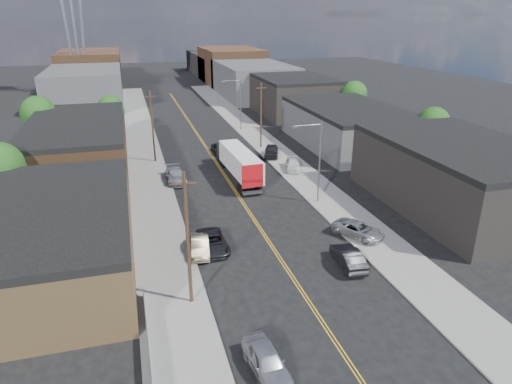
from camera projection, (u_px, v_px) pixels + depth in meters
ground at (197, 133)px, 79.86m from camera, size 260.00×260.00×0.00m
centerline at (213, 157)px, 66.42m from camera, size 0.32×120.00×0.01m
sidewalk_left at (146, 162)px, 63.98m from camera, size 5.00×140.00×0.15m
sidewalk_right at (275, 152)px, 68.81m from camera, size 5.00×140.00×0.15m
warehouse_tan at (54, 236)px, 36.64m from camera, size 12.00×22.00×5.60m
warehouse_brown at (78, 146)px, 59.75m from camera, size 12.00×26.00×6.60m
industrial_right_a at (460, 175)px, 48.31m from camera, size 14.00×22.00×7.10m
industrial_right_b at (348, 126)px, 71.79m from camera, size 14.00×24.00×6.10m
industrial_right_c at (292, 95)px, 94.82m from camera, size 14.00×22.00×7.60m
skyline_left_a at (86, 86)px, 104.69m from camera, size 16.00×30.00×8.00m
skyline_right_a at (253, 80)px, 114.84m from camera, size 16.00×30.00×8.00m
skyline_left_b at (91, 70)px, 126.72m from camera, size 16.00×26.00×10.00m
skyline_right_b at (231, 66)px, 136.88m from camera, size 16.00×26.00×10.00m
skyline_left_c at (95, 68)px, 145.19m from camera, size 16.00×40.00×7.00m
skyline_right_c at (218, 64)px, 155.35m from camera, size 16.00×40.00×7.00m
streetlight_near at (317, 157)px, 48.49m from camera, size 3.39×0.25×9.00m
streetlight_far at (238, 101)px, 79.85m from camera, size 3.39×0.25×9.00m
utility_pole_left_near at (188, 239)px, 31.11m from camera, size 1.60×0.26×10.00m
utility_pole_left_far at (153, 126)px, 62.47m from camera, size 1.60×0.26×10.00m
utility_pole_right at (261, 115)px, 69.32m from camera, size 1.60×0.26×10.00m
chainlink_fence at (150, 367)px, 26.08m from camera, size 0.05×16.00×1.22m
tree_left_near at (1, 169)px, 45.02m from camera, size 4.85×4.76×7.91m
tree_left_mid at (39, 116)px, 67.31m from camera, size 5.10×5.04×8.37m
tree_left_far at (111, 109)px, 76.45m from camera, size 4.35×4.20×6.97m
tree_right_near at (434, 125)px, 64.22m from camera, size 4.60×4.48×7.44m
tree_right_far at (354, 96)px, 85.61m from camera, size 4.85×4.76×7.91m
semi_truck at (237, 160)px, 57.73m from camera, size 2.98×14.71×3.82m
car_left_a at (266, 361)px, 26.31m from camera, size 2.29×4.76×1.57m
car_left_b at (200, 246)px, 39.54m from camera, size 2.04×4.51×1.43m
car_left_c at (213, 242)px, 40.21m from camera, size 2.48×5.21×1.43m
car_left_d at (175, 176)px, 56.46m from camera, size 2.31×5.58×1.61m
car_right_oncoming at (348, 257)px, 37.52m from camera, size 2.09×4.89×1.57m
car_right_lot_a at (358, 230)px, 42.22m from camera, size 4.47×5.40×1.37m
car_right_lot_b at (293, 165)px, 60.38m from camera, size 2.85×4.84×1.32m
car_right_lot_c at (271, 151)px, 66.02m from camera, size 3.43×5.18×1.64m
car_ahead_truck at (220, 149)px, 68.10m from camera, size 2.20×4.73×1.31m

